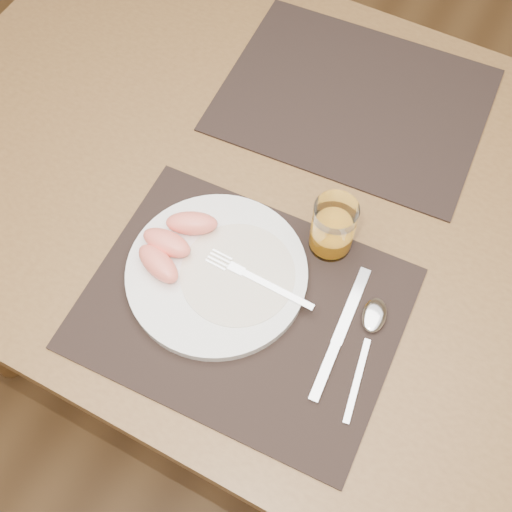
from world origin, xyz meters
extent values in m
plane|color=brown|center=(0.00, 0.00, 0.00)|extent=(5.00, 5.00, 0.00)
cube|color=brown|center=(0.00, 0.00, 0.73)|extent=(1.40, 0.90, 0.04)
cylinder|color=brown|center=(-0.62, 0.37, 0.35)|extent=(0.06, 0.06, 0.71)
cube|color=black|center=(0.00, -0.22, 0.75)|extent=(0.47, 0.37, 0.00)
cube|color=black|center=(-0.02, 0.22, 0.75)|extent=(0.47, 0.38, 0.00)
cylinder|color=white|center=(-0.06, -0.19, 0.76)|extent=(0.27, 0.27, 0.02)
cylinder|color=white|center=(-0.03, -0.18, 0.77)|extent=(0.17, 0.17, 0.00)
cube|color=silver|center=(0.04, -0.18, 0.77)|extent=(0.12, 0.01, 0.00)
cube|color=silver|center=(-0.03, -0.18, 0.77)|extent=(0.03, 0.01, 0.00)
cube|color=silver|center=(-0.06, -0.18, 0.77)|extent=(0.03, 0.03, 0.00)
cube|color=silver|center=(0.14, -0.14, 0.76)|extent=(0.03, 0.13, 0.00)
cube|color=silver|center=(0.15, -0.25, 0.76)|extent=(0.02, 0.09, 0.01)
cube|color=silver|center=(0.19, -0.24, 0.76)|extent=(0.03, 0.12, 0.00)
ellipsoid|color=silver|center=(0.18, -0.14, 0.76)|extent=(0.04, 0.06, 0.01)
cylinder|color=white|center=(0.07, -0.06, 0.80)|extent=(0.07, 0.07, 0.10)
cylinder|color=orange|center=(0.07, -0.06, 0.77)|extent=(0.06, 0.06, 0.03)
ellipsoid|color=#FF8168|center=(-0.13, -0.23, 0.79)|extent=(0.09, 0.06, 0.03)
ellipsoid|color=#FF8168|center=(-0.14, -0.19, 0.79)|extent=(0.08, 0.04, 0.03)
ellipsoid|color=#FF8168|center=(-0.12, -0.15, 0.79)|extent=(0.09, 0.07, 0.03)
camera|label=1|loc=(0.19, -0.54, 1.61)|focal=45.00mm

